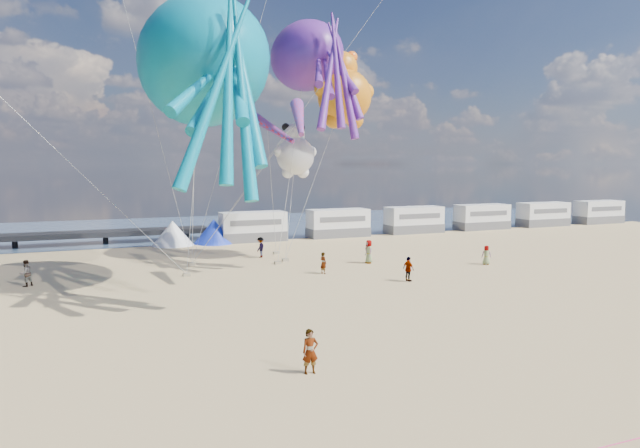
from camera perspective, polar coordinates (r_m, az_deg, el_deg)
The scene contains 28 objects.
ground at distance 20.13m, azimuth 8.07°, elevation -16.94°, with size 120.00×120.00×0.00m, color tan.
water at distance 72.02m, azimuth -14.52°, elevation -0.42°, with size 120.00×120.00×0.00m, color #384F6C.
motorhome_0 at distance 58.40m, azimuth -6.72°, elevation -0.26°, with size 6.60×2.50×3.00m, color silver.
motorhome_1 at distance 61.60m, azimuth 1.83°, elevation 0.10°, with size 6.60×2.50×3.00m, color silver.
motorhome_2 at distance 66.02m, azimuth 9.38°, elevation 0.42°, with size 6.60×2.50×3.00m, color silver.
motorhome_3 at distance 71.43m, azimuth 15.89°, elevation 0.69°, with size 6.60×2.50×3.00m, color silver.
motorhome_4 at distance 77.64m, azimuth 21.42°, elevation 0.91°, with size 6.60×2.50×3.00m, color silver.
motorhome_5 at distance 84.46m, azimuth 26.10°, elevation 1.09°, with size 6.60×2.50×3.00m, color silver.
tent_white at distance 56.85m, azimuth -14.51°, elevation -0.89°, with size 4.00×4.00×2.40m, color white.
tent_blue at distance 57.51m, azimuth -10.56°, elevation -0.72°, with size 4.00×4.00×2.40m, color #1933CC.
standing_person at distance 21.85m, azimuth -0.98°, elevation -12.63°, with size 0.62×0.41×1.70m, color tan.
beachgoer_0 at distance 45.37m, azimuth 4.91°, elevation -2.77°, with size 0.68×0.44×1.85m, color #7F6659.
beachgoer_2 at distance 48.20m, azimuth -5.98°, elevation -2.34°, with size 0.84×0.65×1.73m, color #7F6659.
beachgoer_3 at distance 38.72m, azimuth 8.84°, elevation -4.47°, with size 1.08×0.62×1.67m, color #7F6659.
beachgoer_5 at distance 40.92m, azimuth 0.33°, elevation -3.91°, with size 1.45×0.46×1.56m, color #7F6659.
beachgoer_6 at distance 46.49m, azimuth 16.30°, elevation -3.00°, with size 0.55×0.36×1.50m, color #7F6659.
beachgoer_7 at distance 41.28m, azimuth -27.35°, elevation -4.40°, with size 0.84×0.55×1.72m, color #7F6659.
sandbag_a at distance 41.22m, azimuth -13.19°, elevation -4.95°, with size 0.50×0.35×0.22m, color gray.
sandbag_b at distance 45.10m, azimuth -4.26°, elevation -3.87°, with size 0.50×0.35×0.22m, color gray.
sandbag_c at distance 46.33m, azimuth -3.48°, elevation -3.60°, with size 0.50×0.35×0.22m, color gray.
sandbag_d at distance 49.99m, azimuth -4.40°, elevation -2.90°, with size 0.50×0.35×0.22m, color gray.
sandbag_e at distance 45.41m, azimuth -12.68°, elevation -3.93°, with size 0.50×0.35×0.22m, color gray.
kite_octopus_teal at distance 38.38m, azimuth -11.64°, elevation 15.57°, with size 5.52×12.88×14.72m, color #037E9C, non-canonical shape.
kite_octopus_purple at distance 47.98m, azimuth -1.38°, elevation 16.43°, with size 4.55×10.62×12.13m, color #5F2389, non-canonical shape.
kite_panda at distance 48.91m, azimuth -2.48°, elevation 6.83°, with size 3.91×3.68×5.53m, color white, non-canonical shape.
kite_teddy_orange at distance 46.81m, azimuth 2.45°, elevation 12.62°, with size 5.28×4.97×7.45m, color orange, non-canonical shape.
windsock_mid at distance 45.60m, azimuth -5.31°, elevation 9.81°, with size 1.00×6.45×6.45m, color red, non-canonical shape.
windsock_right at distance 36.91m, azimuth -2.12°, elevation 10.47°, with size 0.90×4.68×4.68m, color red, non-canonical shape.
Camera 1 is at (-9.43, -15.97, 7.83)m, focal length 32.00 mm.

